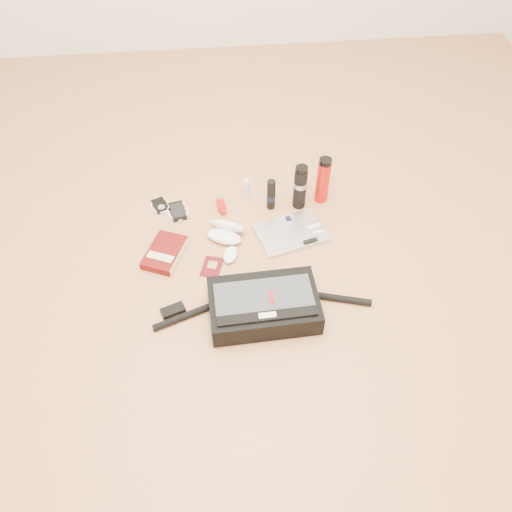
{
  "coord_description": "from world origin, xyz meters",
  "views": [
    {
      "loc": [
        -0.11,
        -1.32,
        1.68
      ],
      "look_at": [
        0.03,
        0.05,
        0.06
      ],
      "focal_mm": 35.0,
      "sensor_mm": 36.0,
      "label": 1
    }
  ],
  "objects_px": {
    "messenger_bag": "(263,305)",
    "thermos_red": "(323,180)",
    "laptop": "(292,233)",
    "book": "(165,253)",
    "thermos_black": "(300,187)"
  },
  "relations": [
    {
      "from": "book",
      "to": "thermos_red",
      "type": "xyz_separation_m",
      "value": [
        0.75,
        0.29,
        0.1
      ]
    },
    {
      "from": "laptop",
      "to": "book",
      "type": "bearing_deg",
      "value": 172.05
    },
    {
      "from": "book",
      "to": "thermos_black",
      "type": "relative_size",
      "value": 1.07
    },
    {
      "from": "book",
      "to": "thermos_black",
      "type": "xyz_separation_m",
      "value": [
        0.63,
        0.26,
        0.1
      ]
    },
    {
      "from": "messenger_bag",
      "to": "book",
      "type": "xyz_separation_m",
      "value": [
        -0.39,
        0.35,
        -0.04
      ]
    },
    {
      "from": "laptop",
      "to": "thermos_red",
      "type": "height_order",
      "value": "thermos_red"
    },
    {
      "from": "messenger_bag",
      "to": "book",
      "type": "bearing_deg",
      "value": 136.58
    },
    {
      "from": "laptop",
      "to": "messenger_bag",
      "type": "bearing_deg",
      "value": -127.95
    },
    {
      "from": "book",
      "to": "thermos_black",
      "type": "bearing_deg",
      "value": 45.28
    },
    {
      "from": "messenger_bag",
      "to": "thermos_red",
      "type": "bearing_deg",
      "value": 58.82
    },
    {
      "from": "messenger_bag",
      "to": "laptop",
      "type": "xyz_separation_m",
      "value": [
        0.18,
        0.42,
        -0.04
      ]
    },
    {
      "from": "messenger_bag",
      "to": "book",
      "type": "height_order",
      "value": "messenger_bag"
    },
    {
      "from": "messenger_bag",
      "to": "laptop",
      "type": "bearing_deg",
      "value": 64.84
    },
    {
      "from": "book",
      "to": "thermos_red",
      "type": "distance_m",
      "value": 0.81
    },
    {
      "from": "messenger_bag",
      "to": "thermos_red",
      "type": "relative_size",
      "value": 3.63
    }
  ]
}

